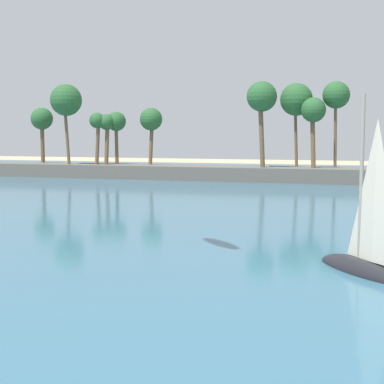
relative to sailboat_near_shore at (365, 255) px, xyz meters
name	(u,v)px	position (x,y,z in m)	size (l,w,h in m)	color
sea	(318,191)	(-5.07, 35.64, -0.77)	(220.00, 101.99, 0.06)	#386B84
palm_headland	(319,151)	(-5.93, 46.65, 3.07)	(102.34, 7.13, 12.46)	#605B54
sailboat_near_shore	(365,255)	(0.00, 0.00, 0.00)	(4.88, 5.47, 8.21)	black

